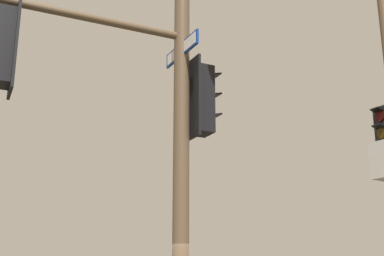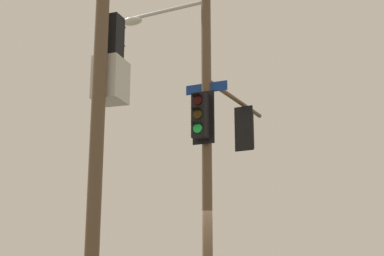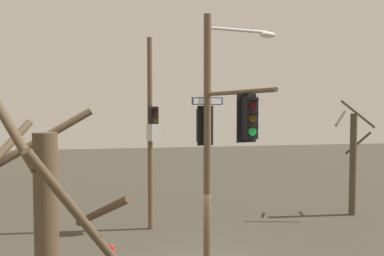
% 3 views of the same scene
% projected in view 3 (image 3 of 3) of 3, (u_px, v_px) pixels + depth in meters
% --- Properties ---
extents(main_signal_pole_assembly, '(4.50, 3.07, 8.29)m').
position_uv_depth(main_signal_pole_assembly, '(218.00, 125.00, 12.70)').
color(main_signal_pole_assembly, brown).
rests_on(main_signal_pole_assembly, ground).
extents(secondary_pole_assembly, '(0.81, 0.61, 8.30)m').
position_uv_depth(secondary_pole_assembly, '(152.00, 131.00, 17.41)').
color(secondary_pole_assembly, brown).
rests_on(secondary_pole_assembly, ground).
extents(fire_hydrant, '(0.38, 0.24, 0.73)m').
position_uv_depth(fire_hydrant, '(111.00, 256.00, 13.59)').
color(fire_hydrant, red).
rests_on(fire_hydrant, ground).
extents(bare_tree_behind_pole, '(2.01, 1.95, 5.67)m').
position_uv_depth(bare_tree_behind_pole, '(353.00, 160.00, 19.95)').
color(bare_tree_behind_pole, '#483F2D').
rests_on(bare_tree_behind_pole, ground).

